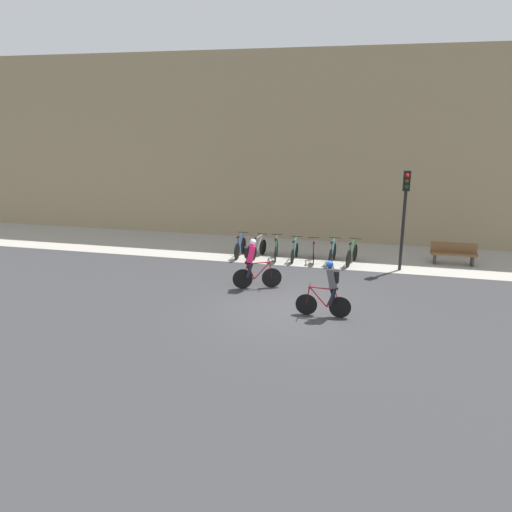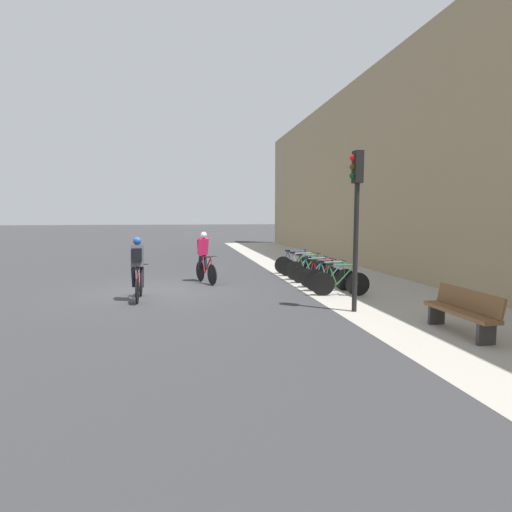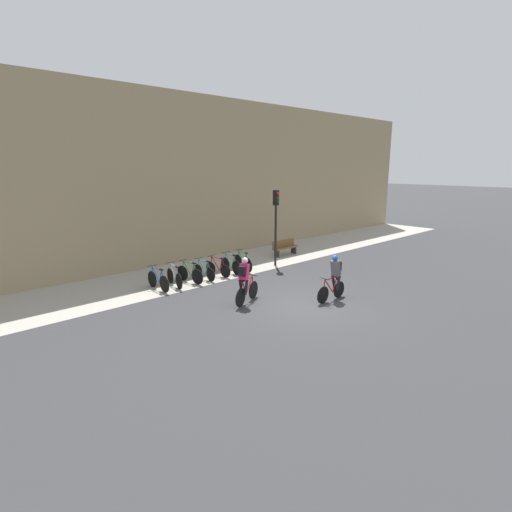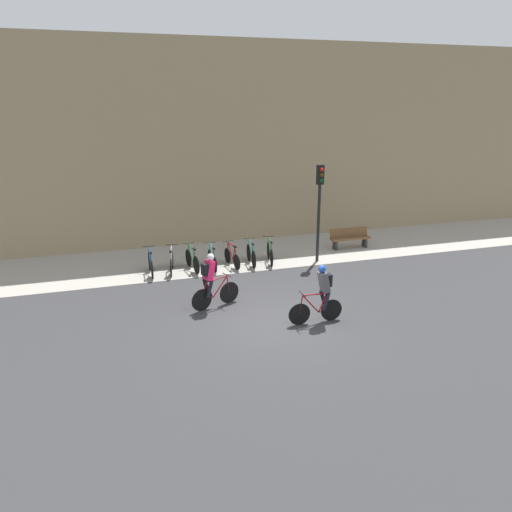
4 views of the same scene
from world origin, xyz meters
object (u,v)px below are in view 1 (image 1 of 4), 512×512
Objects in this scene: cyclist_grey at (329,287)px; parked_bike_2 at (276,250)px; parked_bike_6 at (352,254)px; traffic_light_pole at (405,203)px; parked_bike_1 at (258,249)px; parked_bike_0 at (240,247)px; bench at (454,253)px; parked_bike_3 at (295,251)px; parked_bike_4 at (313,253)px; parked_bike_5 at (332,253)px; cyclist_pink at (253,262)px.

cyclist_grey is 1.06× the size of parked_bike_2.
parked_bike_6 is 0.44× the size of traffic_light_pole.
parked_bike_2 reaches higher than parked_bike_1.
parked_bike_0 is 1.03× the size of parked_bike_2.
parked_bike_2 is at bearing -172.78° from bench.
parked_bike_6 is (2.36, 0.00, 0.03)m from parked_bike_3.
parked_bike_0 reaches higher than parked_bike_2.
cyclist_grey reaches higher than parked_bike_0.
parked_bike_0 is at bearing 179.99° from parked_bike_4.
cyclist_grey is at bearing -86.14° from parked_bike_5.
parked_bike_1 is 3.94m from parked_bike_6.
parked_bike_5 is at bearing 179.96° from parked_bike_6.
parked_bike_5 reaches higher than parked_bike_1.
cyclist_pink is 3.84m from parked_bike_2.
parked_bike_0 is 1.02× the size of parked_bike_6.
parked_bike_6 is (3.15, -0.00, 0.00)m from parked_bike_2.
traffic_light_pole reaches higher than parked_bike_1.
parked_bike_1 is 1.00× the size of parked_bike_6.
traffic_light_pole is (5.04, -0.42, 2.28)m from parked_bike_2.
bench is (4.44, 6.68, -0.47)m from cyclist_grey.
parked_bike_4 is (3.16, -0.00, -0.03)m from parked_bike_0.
cyclist_pink reaches higher than parked_bike_5.
parked_bike_4 is at bearing 101.52° from cyclist_grey.
parked_bike_4 is (2.37, -0.00, -0.02)m from parked_bike_1.
cyclist_grey is 6.79m from parked_bike_1.
cyclist_grey is 6.08m from traffic_light_pole.
parked_bike_1 is at bearing 179.99° from parked_bike_4.
parked_bike_6 reaches higher than parked_bike_4.
parked_bike_0 is 1.11× the size of parked_bike_4.
parked_bike_2 is (1.58, 0.00, -0.01)m from parked_bike_0.
parked_bike_5 is at bearing -169.31° from bench.
cyclist_grey is at bearing -123.58° from bench.
parked_bike_0 is at bearing -179.99° from parked_bike_2.
parked_bike_6 is at bearing 0.03° from parked_bike_3.
traffic_light_pole is at bearing -12.46° from parked_bike_6.
cyclist_grey is 8.03m from bench.
parked_bike_0 is 2.37m from parked_bike_3.
parked_bike_2 reaches higher than parked_bike_4.
parked_bike_5 is (-0.39, 5.77, -0.54)m from cyclist_grey.
cyclist_grey is at bearing -71.19° from parked_bike_3.
cyclist_pink is at bearing -103.13° from parked_bike_3.
parked_bike_1 is (-3.54, 5.77, -0.54)m from cyclist_grey.
parked_bike_2 is at bearing 180.00° from parked_bike_6.
parked_bike_1 is 8.03m from bench.
parked_bike_1 is 1.02× the size of parked_bike_5.
parked_bike_6 is (1.57, 0.00, 0.03)m from parked_bike_4.
cyclist_grey is 1.07× the size of parked_bike_5.
traffic_light_pole reaches higher than parked_bike_6.
parked_bike_6 is at bearing 167.54° from traffic_light_pole.
parked_bike_4 is (1.67, 3.80, -0.57)m from cyclist_pink.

